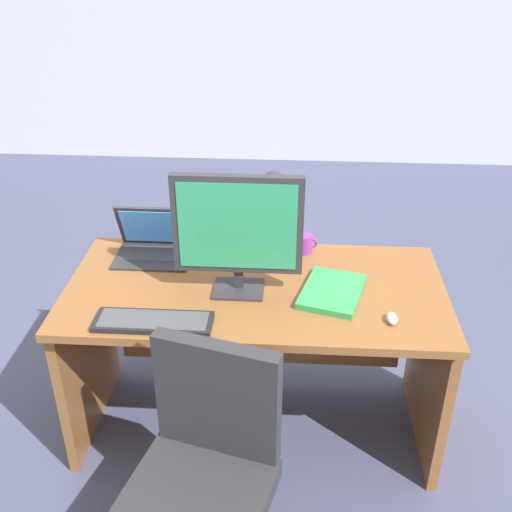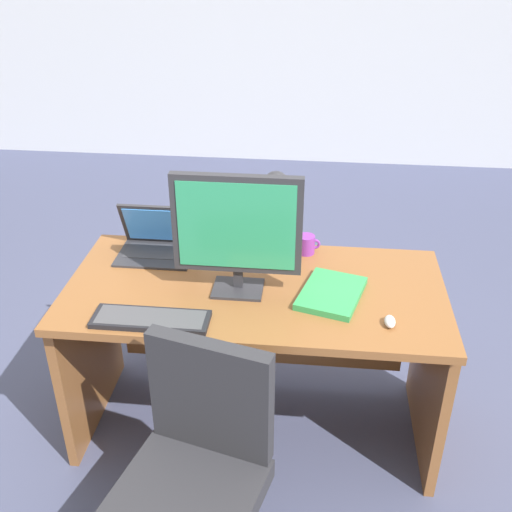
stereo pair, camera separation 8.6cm
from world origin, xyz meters
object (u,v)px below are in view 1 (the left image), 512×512
laptop (154,239)px  mouse (392,318)px  office_chair (203,496)px  book (332,292)px  coffee_mug (304,243)px  monitor (238,229)px  keyboard (153,322)px  desk (256,325)px  desk_lamp (274,195)px

laptop → mouse: size_ratio=4.53×
office_chair → book: bearing=56.1°
coffee_mug → office_chair: 1.14m
monitor → keyboard: 0.47m
office_chair → keyboard: bearing=118.4°
mouse → office_chair: 0.92m
monitor → book: (0.37, -0.01, -0.26)m
mouse → laptop: bearing=154.7°
laptop → book: (0.77, -0.29, -0.05)m
keyboard → mouse: mouse is taller
mouse → office_chair: office_chair is taller
coffee_mug → keyboard: bearing=-133.4°
desk → monitor: monitor is taller
laptop → coffee_mug: 0.66m
keyboard → desk_lamp: bearing=52.7°
desk → coffee_mug: coffee_mug is taller
desk → keyboard: bearing=-137.1°
desk → book: bearing=-16.2°
keyboard → mouse: bearing=4.6°
monitor → coffee_mug: (0.26, 0.34, -0.24)m
desk → laptop: (-0.46, 0.20, 0.30)m
laptop → office_chair: laptop is taller
keyboard → mouse: size_ratio=6.01×
monitor → mouse: (0.58, -0.18, -0.26)m
laptop → coffee_mug: laptop is taller
desk → laptop: laptop is taller
laptop → mouse: laptop is taller
monitor → coffee_mug: 0.49m
monitor → coffee_mug: monitor is taller
coffee_mug → mouse: bearing=-58.0°
desk → desk_lamp: bearing=74.5°
coffee_mug → desk: bearing=-127.9°
desk → desk_lamp: (0.06, 0.21, 0.52)m
mouse → desk_lamp: bearing=134.0°
mouse → office_chair: size_ratio=0.08×
mouse → desk_lamp: size_ratio=0.18×
monitor → mouse: bearing=-16.9°
desk_lamp → mouse: bearing=-46.0°
book → office_chair: 0.89m
book → coffee_mug: coffee_mug is taller
mouse → office_chair: bearing=-143.4°
desk_lamp → coffee_mug: bearing=16.0°
keyboard → office_chair: 0.63m
book → coffee_mug: bearing=107.7°
mouse → book: bearing=141.0°
desk → coffee_mug: bearing=52.1°
keyboard → monitor: bearing=40.4°
monitor → office_chair: monitor is taller
monitor → mouse: size_ratio=6.88×
book → coffee_mug: (-0.11, 0.34, 0.03)m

